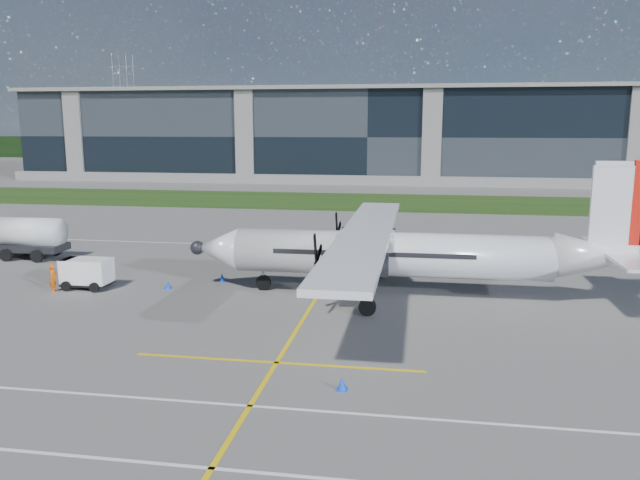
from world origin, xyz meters
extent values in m
plane|color=#5D5B58|center=(0.00, 40.00, 0.00)|extent=(400.00, 400.00, 0.00)
cube|color=#1D3A0F|center=(0.00, 48.00, 0.02)|extent=(400.00, 18.00, 0.04)
cube|color=black|center=(0.00, 80.00, 7.50)|extent=(120.00, 20.00, 15.00)
cube|color=black|center=(0.00, 140.00, 3.00)|extent=(400.00, 6.00, 6.00)
cube|color=yellow|center=(3.00, 10.00, 0.01)|extent=(0.20, 70.00, 0.01)
cube|color=white|center=(0.00, -14.00, 0.01)|extent=(90.00, 0.15, 0.01)
imported|color=#F25907|center=(-12.22, 2.66, 0.93)|extent=(0.65, 0.83, 1.85)
cone|color=blue|center=(5.96, -8.18, 0.25)|extent=(0.36, 0.36, 0.50)
cone|color=blue|center=(-3.35, 6.47, 0.25)|extent=(0.36, 0.36, 0.50)
cone|color=blue|center=(5.22, 17.10, 0.25)|extent=(0.36, 0.36, 0.50)
cone|color=blue|center=(-5.97, 4.36, 0.25)|extent=(0.36, 0.36, 0.50)
camera|label=1|loc=(8.58, -29.34, 9.52)|focal=35.00mm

